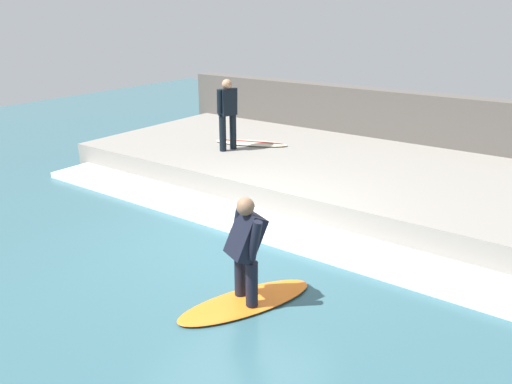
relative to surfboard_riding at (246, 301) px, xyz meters
name	(u,v)px	position (x,y,z in m)	size (l,w,h in m)	color
ground_plane	(238,244)	(1.25, 1.08, -0.03)	(28.00, 28.00, 0.00)	#335B66
concrete_ledge	(339,173)	(4.58, 1.08, 0.22)	(4.40, 10.85, 0.50)	gray
back_wall	(388,125)	(7.03, 1.08, 0.77)	(0.50, 11.40, 1.60)	#544F49
wave_foam_crest	(264,226)	(1.92, 1.08, 0.02)	(0.92, 10.31, 0.11)	white
surfboard_riding	(246,301)	(0.00, 0.00, 0.00)	(1.85, 1.24, 0.06)	orange
surfer_riding	(246,245)	(0.00, 0.00, 0.75)	(0.52, 0.57, 1.31)	black
surfer_waiting_near	(227,111)	(3.95, 3.42, 1.31)	(0.50, 0.31, 1.50)	black
surfboard_waiting_near	(251,143)	(4.63, 3.31, 0.50)	(1.02, 1.73, 0.07)	beige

